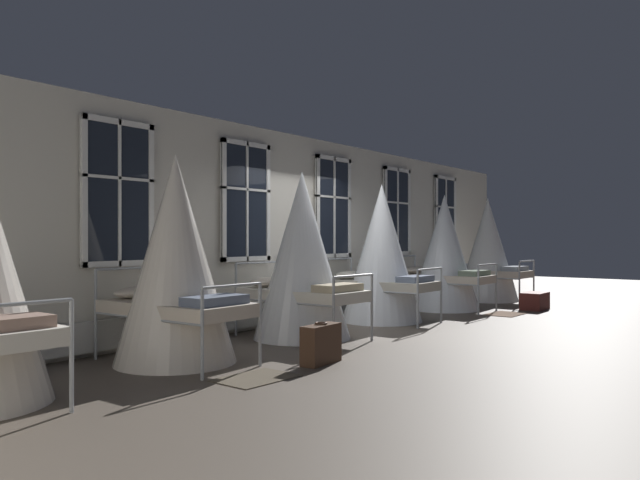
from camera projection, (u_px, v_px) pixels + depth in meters
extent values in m
plane|color=brown|center=(359.00, 331.00, 9.53)|extent=(30.68, 30.68, 0.00)
cube|color=beige|center=(289.00, 229.00, 10.40)|extent=(16.34, 0.10, 3.14)
cube|color=black|center=(119.00, 193.00, 7.67)|extent=(1.02, 0.02, 1.81)
cube|color=silver|center=(119.00, 263.00, 7.68)|extent=(1.02, 0.06, 0.07)
cube|color=silver|center=(119.00, 122.00, 7.67)|extent=(1.02, 0.06, 0.07)
cube|color=silver|center=(84.00, 190.00, 7.30)|extent=(0.07, 0.06, 1.81)
cube|color=silver|center=(150.00, 195.00, 8.05)|extent=(0.07, 0.06, 1.81)
cube|color=silver|center=(119.00, 193.00, 7.67)|extent=(0.04, 0.06, 1.81)
cube|color=silver|center=(119.00, 178.00, 7.67)|extent=(1.02, 0.06, 0.04)
cube|color=black|center=(246.00, 201.00, 9.44)|extent=(1.02, 0.02, 1.81)
cube|color=silver|center=(246.00, 259.00, 9.45)|extent=(1.02, 0.06, 0.07)
cube|color=silver|center=(246.00, 144.00, 9.44)|extent=(1.02, 0.06, 0.07)
cube|color=silver|center=(223.00, 200.00, 9.07)|extent=(0.07, 0.06, 1.81)
cube|color=silver|center=(267.00, 203.00, 9.82)|extent=(0.07, 0.06, 1.81)
cube|color=silver|center=(246.00, 201.00, 9.44)|extent=(0.04, 0.06, 1.81)
cube|color=silver|center=(246.00, 189.00, 9.44)|extent=(1.02, 0.06, 0.04)
cube|color=black|center=(334.00, 207.00, 11.21)|extent=(1.02, 0.02, 1.81)
cube|color=silver|center=(334.00, 256.00, 11.21)|extent=(1.02, 0.06, 0.07)
cube|color=silver|center=(334.00, 159.00, 11.21)|extent=(1.02, 0.06, 0.07)
cube|color=silver|center=(318.00, 206.00, 10.84)|extent=(0.07, 0.06, 1.81)
cube|color=silver|center=(349.00, 208.00, 11.59)|extent=(0.07, 0.06, 1.81)
cube|color=silver|center=(334.00, 207.00, 11.21)|extent=(0.04, 0.06, 1.81)
cube|color=silver|center=(334.00, 197.00, 11.21)|extent=(1.02, 0.06, 0.04)
cube|color=black|center=(397.00, 211.00, 12.98)|extent=(1.02, 0.02, 1.81)
cube|color=silver|center=(397.00, 253.00, 12.98)|extent=(1.02, 0.06, 0.07)
cube|color=silver|center=(397.00, 170.00, 12.98)|extent=(1.02, 0.06, 0.07)
cube|color=silver|center=(385.00, 211.00, 12.61)|extent=(0.07, 0.06, 1.81)
cube|color=silver|center=(408.00, 212.00, 13.36)|extent=(0.07, 0.06, 1.81)
cube|color=silver|center=(397.00, 211.00, 12.98)|extent=(0.04, 0.06, 1.81)
cube|color=silver|center=(397.00, 203.00, 12.98)|extent=(1.02, 0.06, 0.04)
cube|color=black|center=(445.00, 215.00, 14.75)|extent=(1.02, 0.02, 1.81)
cube|color=silver|center=(445.00, 251.00, 14.75)|extent=(1.02, 0.06, 0.07)
cube|color=silver|center=(446.00, 178.00, 14.75)|extent=(1.02, 0.06, 0.07)
cube|color=silver|center=(436.00, 214.00, 14.37)|extent=(0.07, 0.06, 1.81)
cube|color=silver|center=(454.00, 215.00, 15.12)|extent=(0.07, 0.06, 1.81)
cube|color=silver|center=(445.00, 215.00, 14.75)|extent=(0.04, 0.06, 1.81)
cube|color=silver|center=(445.00, 207.00, 14.75)|extent=(1.02, 0.06, 0.04)
cube|color=silver|center=(295.00, 308.00, 10.32)|extent=(11.76, 0.10, 0.36)
cylinder|color=#9EA3A8|center=(71.00, 356.00, 5.04)|extent=(0.04, 0.04, 0.91)
cylinder|color=#9EA3A8|center=(18.00, 335.00, 5.60)|extent=(0.06, 1.79, 0.03)
cylinder|color=#9EA3A8|center=(19.00, 304.00, 4.71)|extent=(0.85, 0.04, 0.03)
cube|color=gray|center=(3.00, 324.00, 4.87)|extent=(0.71, 0.37, 0.10)
cylinder|color=#9EA3A8|center=(96.00, 315.00, 7.26)|extent=(0.04, 0.04, 1.04)
cylinder|color=#9EA3A8|center=(155.00, 308.00, 7.95)|extent=(0.04, 0.04, 1.04)
cylinder|color=#9EA3A8|center=(202.00, 334.00, 6.19)|extent=(0.04, 0.04, 0.91)
cylinder|color=#9EA3A8|center=(260.00, 325.00, 6.88)|extent=(0.04, 0.04, 0.91)
cylinder|color=#9EA3A8|center=(145.00, 319.00, 6.73)|extent=(0.07, 1.79, 0.03)
cylinder|color=#9EA3A8|center=(204.00, 311.00, 7.41)|extent=(0.07, 1.79, 0.03)
cylinder|color=#9EA3A8|center=(127.00, 268.00, 7.60)|extent=(0.85, 0.05, 0.03)
cylinder|color=#9EA3A8|center=(233.00, 286.00, 6.54)|extent=(0.85, 0.05, 0.03)
cube|color=beige|center=(176.00, 308.00, 7.07)|extent=(0.91, 1.83, 0.15)
ellipsoid|color=beige|center=(139.00, 292.00, 7.46)|extent=(0.66, 0.41, 0.14)
cube|color=slate|center=(215.00, 300.00, 6.69)|extent=(0.71, 0.37, 0.10)
cone|color=silver|center=(176.00, 259.00, 7.07)|extent=(1.37, 1.37, 2.36)
cylinder|color=#9EA3A8|center=(236.00, 300.00, 9.04)|extent=(0.04, 0.04, 1.04)
cylinder|color=#9EA3A8|center=(276.00, 295.00, 9.70)|extent=(0.04, 0.04, 1.04)
cylinder|color=#9EA3A8|center=(334.00, 313.00, 7.91)|extent=(0.04, 0.04, 0.91)
cylinder|color=#9EA3A8|center=(372.00, 308.00, 8.57)|extent=(0.04, 0.04, 0.91)
cylinder|color=#9EA3A8|center=(281.00, 302.00, 8.47)|extent=(0.08, 1.79, 0.03)
cylinder|color=#9EA3A8|center=(321.00, 297.00, 9.13)|extent=(0.08, 1.79, 0.03)
cylinder|color=#9EA3A8|center=(257.00, 263.00, 9.37)|extent=(0.85, 0.05, 0.03)
cylinder|color=#9EA3A8|center=(353.00, 276.00, 8.24)|extent=(0.85, 0.05, 0.03)
cube|color=silver|center=(302.00, 294.00, 8.80)|extent=(0.92, 1.84, 0.15)
ellipsoid|color=beige|center=(268.00, 282.00, 9.22)|extent=(0.66, 0.42, 0.14)
cube|color=tan|center=(338.00, 288.00, 8.40)|extent=(0.71, 0.38, 0.10)
cone|color=white|center=(302.00, 255.00, 8.80)|extent=(1.37, 1.37, 2.35)
cylinder|color=#9EA3A8|center=(324.00, 290.00, 10.80)|extent=(0.04, 0.04, 1.04)
cylinder|color=#9EA3A8|center=(351.00, 287.00, 11.49)|extent=(0.04, 0.04, 1.04)
cylinder|color=#9EA3A8|center=(418.00, 299.00, 9.75)|extent=(0.04, 0.04, 0.91)
cylinder|color=#9EA3A8|center=(441.00, 295.00, 10.44)|extent=(0.04, 0.04, 0.91)
cylinder|color=#9EA3A8|center=(369.00, 291.00, 10.27)|extent=(0.08, 1.79, 0.03)
cylinder|color=#9EA3A8|center=(394.00, 288.00, 10.96)|extent=(0.08, 1.79, 0.03)
cylinder|color=#9EA3A8|center=(338.00, 259.00, 11.14)|extent=(0.85, 0.06, 0.03)
cylinder|color=#9EA3A8|center=(430.00, 269.00, 10.09)|extent=(0.85, 0.06, 0.03)
cube|color=#B7B2A3|center=(382.00, 285.00, 10.62)|extent=(0.93, 1.84, 0.15)
ellipsoid|color=#B7B2A3|center=(349.00, 275.00, 11.00)|extent=(0.66, 0.42, 0.14)
cube|color=slate|center=(415.00, 279.00, 10.24)|extent=(0.71, 0.38, 0.10)
cone|color=white|center=(382.00, 252.00, 10.62)|extent=(1.37, 1.37, 2.34)
cylinder|color=#9EA3A8|center=(394.00, 282.00, 12.57)|extent=(0.04, 0.04, 1.04)
cylinder|color=#9EA3A8|center=(415.00, 280.00, 13.25)|extent=(0.04, 0.04, 1.04)
cylinder|color=#9EA3A8|center=(478.00, 290.00, 11.48)|extent=(0.04, 0.04, 0.91)
cylinder|color=#9EA3A8|center=(496.00, 287.00, 12.15)|extent=(0.04, 0.04, 0.91)
cylinder|color=#9EA3A8|center=(434.00, 283.00, 12.03)|extent=(0.04, 1.79, 0.03)
cylinder|color=#9EA3A8|center=(454.00, 281.00, 12.70)|extent=(0.04, 1.79, 0.03)
cylinder|color=#9EA3A8|center=(405.00, 256.00, 12.91)|extent=(0.85, 0.03, 0.03)
cylinder|color=#9EA3A8|center=(488.00, 265.00, 11.81)|extent=(0.85, 0.03, 0.03)
cube|color=beige|center=(444.00, 278.00, 12.36)|extent=(0.88, 1.82, 0.15)
ellipsoid|color=beige|center=(415.00, 270.00, 12.76)|extent=(0.65, 0.40, 0.14)
cube|color=slate|center=(475.00, 273.00, 11.97)|extent=(0.70, 0.36, 0.10)
cone|color=white|center=(444.00, 252.00, 12.36)|extent=(1.37, 1.37, 2.28)
cylinder|color=#9EA3A8|center=(443.00, 277.00, 14.37)|extent=(0.04, 0.04, 1.04)
cylinder|color=#9EA3A8|center=(460.00, 275.00, 15.04)|extent=(0.04, 0.04, 1.04)
cylinder|color=#9EA3A8|center=(519.00, 283.00, 13.25)|extent=(0.04, 0.04, 0.91)
cylinder|color=#9EA3A8|center=(534.00, 281.00, 13.92)|extent=(0.04, 0.04, 0.91)
cylinder|color=#9EA3A8|center=(480.00, 277.00, 13.81)|extent=(0.06, 1.79, 0.03)
cylinder|color=#9EA3A8|center=(495.00, 276.00, 14.48)|extent=(0.06, 1.79, 0.03)
cylinder|color=#9EA3A8|center=(452.00, 254.00, 14.70)|extent=(0.85, 0.05, 0.03)
cylinder|color=#9EA3A8|center=(527.00, 261.00, 13.58)|extent=(0.85, 0.05, 0.03)
cube|color=beige|center=(488.00, 273.00, 14.14)|extent=(0.91, 1.83, 0.15)
ellipsoid|color=silver|center=(461.00, 266.00, 14.55)|extent=(0.66, 0.41, 0.14)
cube|color=#8C939E|center=(515.00, 269.00, 13.75)|extent=(0.71, 0.37, 0.10)
cone|color=white|center=(488.00, 249.00, 14.14)|extent=(1.37, 1.37, 2.32)
cube|color=brown|center=(256.00, 378.00, 6.27)|extent=(0.82, 0.59, 0.01)
cube|color=brown|center=(505.00, 314.00, 11.57)|extent=(0.81, 0.58, 0.01)
cube|color=#472D1E|center=(321.00, 344.00, 7.01)|extent=(0.57, 0.24, 0.44)
cube|color=tan|center=(313.00, 343.00, 7.07)|extent=(0.50, 0.05, 0.03)
torus|color=#472D1E|center=(321.00, 323.00, 7.01)|extent=(0.15, 0.15, 0.02)
cube|color=#5B231E|center=(535.00, 301.00, 12.36)|extent=(0.64, 0.40, 0.34)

